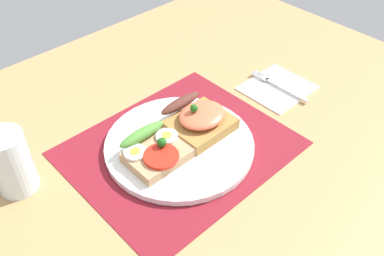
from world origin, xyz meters
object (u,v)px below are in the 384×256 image
(sandwich_egg_tomato, at_px, (156,150))
(fork, at_px, (277,85))
(napkin, at_px, (277,87))
(plate, at_px, (179,145))
(sandwich_salmon, at_px, (199,119))
(drinking_glass, at_px, (11,163))

(sandwich_egg_tomato, distance_m, fork, 0.32)
(sandwich_egg_tomato, xyz_separation_m, napkin, (0.32, -0.01, -0.03))
(napkin, xyz_separation_m, fork, (0.00, 0.00, 0.00))
(plate, height_order, sandwich_egg_tomato, sandwich_egg_tomato)
(sandwich_salmon, bearing_deg, sandwich_egg_tomato, -177.71)
(napkin, bearing_deg, sandwich_egg_tomato, 178.56)
(drinking_glass, bearing_deg, sandwich_salmon, -19.75)
(napkin, distance_m, fork, 0.01)
(plate, bearing_deg, fork, -0.90)
(sandwich_salmon, bearing_deg, plate, -173.96)
(napkin, bearing_deg, sandwich_salmon, 176.77)
(fork, bearing_deg, napkin, -117.89)
(sandwich_egg_tomato, distance_m, sandwich_salmon, 0.10)
(plate, distance_m, fork, 0.27)
(sandwich_egg_tomato, xyz_separation_m, fork, (0.32, -0.01, -0.02))
(plate, height_order, fork, plate)
(sandwich_egg_tomato, xyz_separation_m, drinking_glass, (-0.19, 0.11, 0.02))
(sandwich_salmon, bearing_deg, fork, -2.58)
(drinking_glass, bearing_deg, sandwich_egg_tomato, -29.77)
(napkin, height_order, drinking_glass, drinking_glass)
(sandwich_egg_tomato, relative_size, sandwich_salmon, 0.98)
(sandwich_egg_tomato, bearing_deg, napkin, -1.44)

